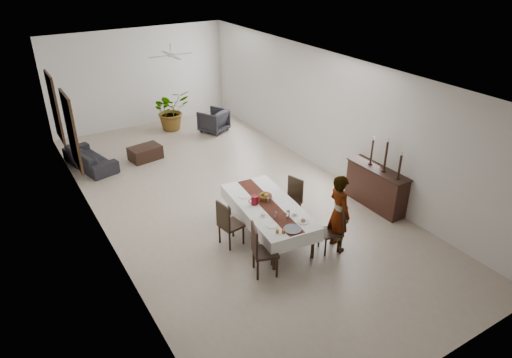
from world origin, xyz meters
The scene contains 87 objects.
floor centered at (0.00, 0.00, 0.00)m, with size 6.00×12.00×0.00m, color #B5A590.
ceiling centered at (0.00, 0.00, 3.20)m, with size 6.00×12.00×0.02m, color white.
wall_back centered at (0.00, 6.00, 1.60)m, with size 6.00×0.02×3.20m, color silver.
wall_front centered at (0.00, -6.00, 1.60)m, with size 6.00×0.02×3.20m, color silver.
wall_left centered at (-3.00, 0.00, 1.60)m, with size 0.02×12.00×3.20m, color silver.
wall_right centered at (3.00, 0.00, 1.60)m, with size 0.02×12.00×3.20m, color silver.
dining_table_top centered at (-0.03, -1.86, 0.70)m, with size 0.97×2.33×0.05m, color black.
table_leg_fl centered at (-0.57, -2.92, 0.34)m, with size 0.07×0.07×0.68m, color black.
table_leg_fr centered at (0.28, -3.01, 0.34)m, with size 0.07×0.07×0.68m, color black.
table_leg_bl centered at (-0.34, -0.72, 0.34)m, with size 0.07×0.07×0.68m, color black.
table_leg_br centered at (0.51, -0.81, 0.34)m, with size 0.07×0.07×0.68m, color black.
tablecloth_top centered at (-0.03, -1.86, 0.73)m, with size 1.14×2.50×0.01m, color white.
tablecloth_drape_left centered at (-0.60, -1.81, 0.59)m, with size 0.01×2.50×0.29m, color white.
tablecloth_drape_right centered at (0.53, -1.92, 0.59)m, with size 0.01×2.50×0.29m, color white.
tablecloth_drape_near centered at (-0.16, -3.10, 0.59)m, with size 1.14×0.01×0.29m, color white.
tablecloth_drape_far centered at (0.10, -0.62, 0.59)m, with size 1.14×0.01×0.29m, color silver.
table_runner centered at (-0.03, -1.86, 0.74)m, with size 0.34×2.42×0.00m, color #572419.
red_pitcher centered at (-0.26, -1.69, 0.84)m, with size 0.15×0.15×0.19m, color maroon.
pitcher_handle centered at (-0.34, -1.69, 0.84)m, with size 0.12×0.12×0.02m, color maroon.
wine_glass_near centered at (0.02, -2.50, 0.82)m, with size 0.07×0.07×0.16m, color white.
wine_glass_mid centered at (-0.18, -2.38, 0.82)m, with size 0.07×0.07×0.16m, color silver.
wine_glass_far centered at (0.02, -1.82, 0.82)m, with size 0.07×0.07×0.16m, color white.
teacup_right centered at (0.20, -2.47, 0.77)m, with size 0.09×0.09×0.06m, color white.
saucer_right centered at (0.20, -2.47, 0.74)m, with size 0.15×0.15×0.01m, color silver.
teacup_left centered at (-0.36, -2.17, 0.77)m, with size 0.09×0.09×0.06m, color silver.
saucer_left centered at (-0.36, -2.17, 0.74)m, with size 0.15×0.15×0.01m, color white.
plate_near_right centered at (0.20, -2.77, 0.75)m, with size 0.23×0.23×0.01m, color silver.
bread_near_right centered at (0.20, -2.77, 0.77)m, with size 0.09×0.09×0.09m, color tan.
plate_near_left centered at (-0.40, -2.56, 0.75)m, with size 0.23×0.23×0.01m, color white.
plate_far_left centered at (-0.28, -1.30, 0.75)m, with size 0.23×0.23×0.01m, color white.
serving_tray centered at (-0.14, -2.88, 0.75)m, with size 0.35×0.35×0.02m, color #39383D.
jam_jar_a centered at (-0.35, -2.88, 0.77)m, with size 0.06×0.06×0.07m, color brown.
jam_jar_b centered at (-0.44, -2.82, 0.77)m, with size 0.06×0.06×0.07m, color #945D15.
fruit_basket centered at (0.04, -1.63, 0.79)m, with size 0.29×0.29×0.10m, color brown.
fruit_red centered at (0.07, -1.61, 0.86)m, with size 0.09×0.09×0.09m, color maroon.
fruit_green centered at (0.01, -1.59, 0.86)m, with size 0.08×0.08×0.08m, color olive.
fruit_yellow centered at (0.04, -1.68, 0.86)m, with size 0.08×0.08×0.08m, color gold.
chair_right_near_seat centered at (0.74, -2.98, 0.42)m, with size 0.40×0.40×0.05m, color black.
chair_right_near_leg_fl centered at (0.85, -3.18, 0.20)m, with size 0.04×0.04×0.40m, color black.
chair_right_near_leg_fr centered at (0.95, -2.87, 0.20)m, with size 0.04×0.04×0.40m, color black.
chair_right_near_leg_bl centered at (0.54, -3.09, 0.20)m, with size 0.04×0.04×0.40m, color black.
chair_right_near_leg_br centered at (0.63, -2.77, 0.20)m, with size 0.04×0.04×0.40m, color black.
chair_right_near_back centered at (0.92, -3.03, 0.70)m, with size 0.40×0.04×0.51m, color black.
chair_right_far_seat centered at (0.70, -1.61, 0.44)m, with size 0.42×0.42×0.05m, color black.
chair_right_far_leg_fl centered at (0.91, -1.73, 0.21)m, with size 0.04×0.04×0.41m, color black.
chair_right_far_leg_fr centered at (0.82, -1.40, 0.21)m, with size 0.04×0.04×0.41m, color black.
chair_right_far_leg_bl centered at (0.59, -1.82, 0.21)m, with size 0.04×0.04×0.41m, color black.
chair_right_far_leg_br centered at (0.49, -1.50, 0.21)m, with size 0.04×0.04×0.41m, color black.
chair_right_far_back centered at (0.89, -1.56, 0.72)m, with size 0.42×0.04×0.53m, color black.
chair_left_near_seat centered at (-0.76, -2.90, 0.47)m, with size 0.45×0.45×0.05m, color black.
chair_left_near_leg_fl centered at (-0.87, -2.67, 0.22)m, with size 0.04×0.04×0.44m, color black.
chair_left_near_leg_fr centered at (-0.99, -3.01, 0.22)m, with size 0.04×0.04×0.44m, color black.
chair_left_near_leg_bl centered at (-0.53, -2.79, 0.22)m, with size 0.04×0.04×0.44m, color black.
chair_left_near_leg_br centered at (-0.65, -3.13, 0.22)m, with size 0.04×0.04×0.44m, color black.
chair_left_near_back centered at (-0.95, -2.83, 0.77)m, with size 0.45×0.04×0.57m, color black.
chair_left_far_seat centered at (-0.85, -1.74, 0.45)m, with size 0.43×0.43×0.05m, color black.
chair_left_far_leg_fl centered at (-1.04, -1.59, 0.21)m, with size 0.04×0.04×0.42m, color black.
chair_left_far_leg_fr centered at (-0.99, -1.94, 0.21)m, with size 0.04×0.04×0.42m, color black.
chair_left_far_leg_bl centered at (-0.70, -1.54, 0.21)m, with size 0.04×0.04×0.42m, color black.
chair_left_far_leg_br centered at (-0.65, -1.89, 0.21)m, with size 0.04×0.04×0.42m, color black.
chair_left_far_back centered at (-1.04, -1.77, 0.74)m, with size 0.43×0.04×0.54m, color black.
woman centered at (0.92, -2.97, 0.82)m, with size 0.60×0.39×1.64m, color gray.
sideboard_body centered at (2.78, -2.17, 0.48)m, with size 0.42×1.58×0.95m, color black.
sideboard_top centered at (2.78, -2.17, 0.97)m, with size 0.46×1.65×0.03m, color black.
candlestick_near_base centered at (2.78, -2.75, 1.00)m, with size 0.11×0.11×0.03m, color black.
candlestick_near_shaft centered at (2.78, -2.75, 1.28)m, with size 0.05×0.05×0.53m, color black.
candlestick_near_candle centered at (2.78, -2.75, 1.58)m, with size 0.04×0.04×0.08m, color beige.
candlestick_mid_base centered at (2.78, -2.32, 1.00)m, with size 0.11×0.11×0.03m, color black.
candlestick_mid_shaft centered at (2.78, -2.32, 1.36)m, with size 0.05×0.05×0.69m, color black.
candlestick_mid_candle centered at (2.78, -2.32, 1.74)m, with size 0.04×0.04×0.08m, color beige.
candlestick_far_base centered at (2.78, -1.90, 1.00)m, with size 0.11×0.11×0.03m, color black.
candlestick_far_shaft centered at (2.78, -1.90, 1.30)m, with size 0.05×0.05×0.58m, color black.
candlestick_far_candle centered at (2.78, -1.90, 1.64)m, with size 0.04×0.04×0.08m, color beige.
sofa centered at (-2.43, 3.52, 0.27)m, with size 1.88×0.73×0.55m, color #242227.
armchair centered at (1.71, 4.12, 0.37)m, with size 0.79×0.82×0.74m, color #28262C.
coffee_table centered at (-0.96, 3.20, 0.19)m, with size 0.87×0.58×0.39m, color black.
potted_plant centered at (0.63, 5.05, 0.66)m, with size 1.20×1.04×1.33m, color #345622.
mirror_frame_near centered at (-2.96, 2.20, 1.60)m, with size 0.06×1.05×1.85m, color black.
mirror_glass_near centered at (-2.92, 2.20, 1.60)m, with size 0.01×0.90×1.70m, color silver.
mirror_frame_far centered at (-2.96, 4.30, 1.60)m, with size 0.06×1.05×1.85m, color black.
mirror_glass_far centered at (-2.92, 4.30, 1.60)m, with size 0.01×0.90×1.70m, color white.
fan_rod centered at (0.00, 3.00, 3.10)m, with size 0.04×0.04×0.20m, color silver.
fan_hub centered at (0.00, 3.00, 2.90)m, with size 0.16×0.16×0.08m, color silver.
fan_blade_n centered at (0.00, 3.35, 2.90)m, with size 0.10×0.55×0.01m, color silver.
fan_blade_s centered at (0.00, 2.65, 2.90)m, with size 0.10×0.55×0.01m, color white.
fan_blade_e centered at (0.35, 3.00, 2.90)m, with size 0.55×0.10×0.01m, color silver.
fan_blade_w centered at (-0.35, 3.00, 2.90)m, with size 0.55×0.10×0.01m, color silver.
Camera 1 is at (-4.50, -8.67, 5.58)m, focal length 32.00 mm.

